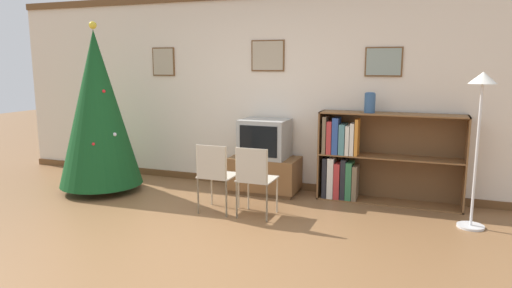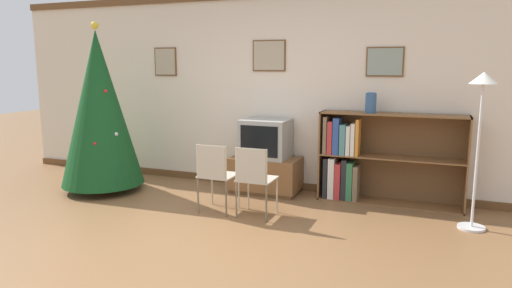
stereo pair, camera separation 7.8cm
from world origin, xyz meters
name	(u,v)px [view 1 (the left image)]	position (x,y,z in m)	size (l,w,h in m)	color
ground_plane	(175,252)	(0.00, 0.00, 0.00)	(24.00, 24.00, 0.00)	brown
wall_back	(266,91)	(0.00, 2.53, 1.35)	(8.34, 0.11, 2.70)	silver
christmas_tree	(98,109)	(-2.02, 1.48, 1.13)	(1.10, 1.10, 2.27)	maroon
tv_console	(265,175)	(0.10, 2.20, 0.24)	(0.92, 0.52, 0.48)	brown
television	(265,138)	(0.10, 2.20, 0.74)	(0.62, 0.51, 0.52)	#9E9E99
folding_chair_left	(215,174)	(-0.14, 1.17, 0.47)	(0.40, 0.40, 0.82)	#BCB29E
folding_chair_right	(254,177)	(0.35, 1.17, 0.47)	(0.40, 0.40, 0.82)	#BCB29E
bookshelf	(363,159)	(1.39, 2.29, 0.53)	(1.75, 0.36, 1.13)	brown
vase	(370,102)	(1.45, 2.27, 1.26)	(0.13, 0.13, 0.25)	#335684
standing_lamp	(480,110)	(2.62, 1.69, 1.27)	(0.28, 0.28, 1.65)	silver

